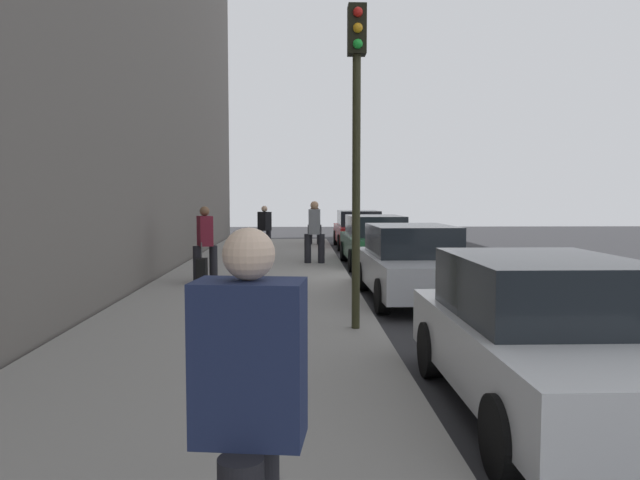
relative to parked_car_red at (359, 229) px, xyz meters
name	(u,v)px	position (x,y,z in m)	size (l,w,h in m)	color
ground_plane	(396,287)	(10.80, -0.18, -0.76)	(56.00, 56.00, 0.00)	#28282B
sidewalk	(253,284)	(10.80, -3.48, -0.68)	(28.00, 4.60, 0.15)	gray
lane_stripe_centre	(532,286)	(10.80, 3.02, -0.76)	(28.00, 0.14, 0.01)	gold
parked_car_red	(359,229)	(0.00, 0.00, 0.00)	(4.72, 1.91, 1.51)	black
parked_car_green	(376,241)	(6.41, -0.10, 0.00)	(4.73, 1.94, 1.51)	black
parked_car_silver	(412,263)	(12.59, -0.12, 0.00)	(4.44, 1.98, 1.51)	black
parked_car_white	(546,337)	(19.10, -0.03, 0.00)	(4.19, 1.91, 1.51)	black
pedestrian_grey_coat	(314,230)	(7.01, -1.97, 0.36)	(0.52, 0.59, 1.81)	black
pedestrian_navy_coat	(250,415)	(22.12, -2.62, 0.36)	(0.60, 0.52, 1.82)	black
pedestrian_brown_coat	(315,222)	(0.04, -1.80, 0.29)	(0.48, 0.56, 1.69)	black
pedestrian_black_coat	(265,228)	(3.54, -3.63, 0.26)	(0.51, 0.50, 1.62)	black
pedestrian_burgundy_coat	(205,241)	(10.68, -4.58, 0.31)	(0.54, 0.54, 1.72)	black
traffic_light_pole	(357,114)	(15.90, -1.57, 2.53)	(0.35, 0.26, 4.68)	#2D2D19
rolling_suitcase	(202,271)	(11.05, -4.61, -0.33)	(0.34, 0.22, 0.92)	black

